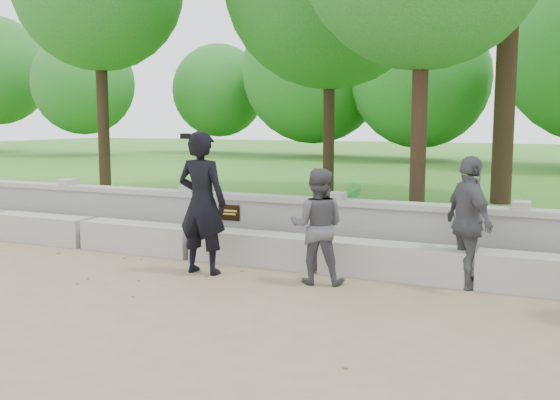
{
  "coord_description": "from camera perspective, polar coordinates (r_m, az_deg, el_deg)",
  "views": [
    {
      "loc": [
        4.88,
        -5.91,
        2.03
      ],
      "look_at": [
        1.68,
        1.28,
        1.03
      ],
      "focal_mm": 40.0,
      "sensor_mm": 36.0,
      "label": 1
    }
  ],
  "objects": [
    {
      "name": "lawn",
      "position": [
        20.58,
        10.15,
        1.87
      ],
      "size": [
        40.0,
        22.0,
        0.25
      ],
      "primitive_type": "cube",
      "color": "#286E1E",
      "rests_on": "ground"
    },
    {
      "name": "shrub_d",
      "position": [
        12.32,
        -6.48,
        0.39
      ],
      "size": [
        0.46,
        0.47,
        0.62
      ],
      "primitive_type": "imported",
      "rotation": [
        0.0,
        0.0,
        5.47
      ],
      "color": "green",
      "rests_on": "lawn"
    },
    {
      "name": "parapet_wall",
      "position": [
        9.93,
        -5.81,
        -1.83
      ],
      "size": [
        12.5,
        0.35,
        0.9
      ],
      "color": "#9E9C95",
      "rests_on": "ground"
    },
    {
      "name": "shrub_b",
      "position": [
        11.1,
        6.61,
        -0.22
      ],
      "size": [
        0.48,
        0.47,
        0.68
      ],
      "primitive_type": "imported",
      "rotation": [
        0.0,
        0.0,
        2.39
      ],
      "color": "green",
      "rests_on": "lawn"
    },
    {
      "name": "ground",
      "position": [
        7.93,
        -15.22,
        -7.82
      ],
      "size": [
        80.0,
        80.0,
        0.0
      ],
      "primitive_type": "plane",
      "color": "#907958",
      "rests_on": "ground"
    },
    {
      "name": "man_main",
      "position": [
        8.3,
        -7.14,
        -0.25
      ],
      "size": [
        0.7,
        0.62,
        1.9
      ],
      "color": "black",
      "rests_on": "ground"
    },
    {
      "name": "visitor_left",
      "position": [
        7.78,
        3.43,
        -2.4
      ],
      "size": [
        0.81,
        0.69,
        1.45
      ],
      "color": "#46454B",
      "rests_on": "ground"
    },
    {
      "name": "shrub_a",
      "position": [
        11.9,
        -14.72,
        0.01
      ],
      "size": [
        0.39,
        0.41,
        0.64
      ],
      "primitive_type": "imported",
      "rotation": [
        0.0,
        0.0,
        0.92
      ],
      "color": "green",
      "rests_on": "lawn"
    },
    {
      "name": "visitor_right",
      "position": [
        7.86,
        16.9,
        -1.99
      ],
      "size": [
        0.88,
        1.0,
        1.62
      ],
      "color": "#48484E",
      "rests_on": "ground"
    },
    {
      "name": "concrete_bench",
      "position": [
        9.38,
        -7.92,
        -3.88
      ],
      "size": [
        11.9,
        0.45,
        0.45
      ],
      "color": "#A8A69F",
      "rests_on": "ground"
    }
  ]
}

